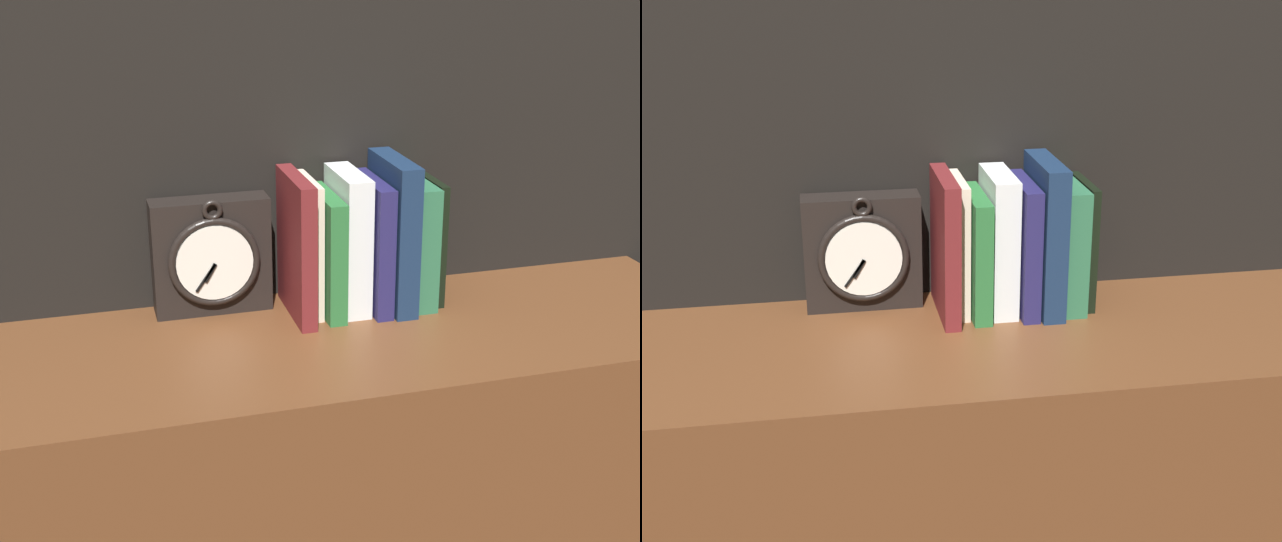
% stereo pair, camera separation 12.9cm
% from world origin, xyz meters
% --- Properties ---
extents(bookshelf, '(1.31, 0.39, 0.72)m').
position_xyz_m(bookshelf, '(0.00, 0.00, 0.36)').
color(bookshelf, brown).
rests_on(bookshelf, ground_plane).
extents(clock, '(0.19, 0.07, 0.19)m').
position_xyz_m(clock, '(-0.13, 0.15, 0.81)').
color(clock, black).
rests_on(clock, bookshelf).
extents(book_slot0_maroon, '(0.03, 0.16, 0.23)m').
position_xyz_m(book_slot0_maroon, '(-0.01, 0.10, 0.83)').
color(book_slot0_maroon, maroon).
rests_on(book_slot0_maroon, bookshelf).
extents(book_slot1_cream, '(0.02, 0.13, 0.22)m').
position_xyz_m(book_slot1_cream, '(0.01, 0.12, 0.83)').
color(book_slot1_cream, beige).
rests_on(book_slot1_cream, bookshelf).
extents(book_slot2_green, '(0.03, 0.15, 0.19)m').
position_xyz_m(book_slot2_green, '(0.04, 0.11, 0.81)').
color(book_slot2_green, '#276A33').
rests_on(book_slot2_green, bookshelf).
extents(book_slot3_white, '(0.04, 0.14, 0.22)m').
position_xyz_m(book_slot3_white, '(0.08, 0.11, 0.83)').
color(book_slot3_white, silver).
rests_on(book_slot3_white, bookshelf).
extents(book_slot4_navy, '(0.03, 0.15, 0.21)m').
position_xyz_m(book_slot4_navy, '(0.12, 0.11, 0.82)').
color(book_slot4_navy, '#221F52').
rests_on(book_slot4_navy, bookshelf).
extents(book_slot5_navy, '(0.04, 0.16, 0.24)m').
position_xyz_m(book_slot5_navy, '(0.15, 0.10, 0.84)').
color(book_slot5_navy, '#162A49').
rests_on(book_slot5_navy, bookshelf).
extents(book_slot6_green, '(0.03, 0.14, 0.20)m').
position_xyz_m(book_slot6_green, '(0.19, 0.11, 0.82)').
color(book_slot6_green, '#2B6845').
rests_on(book_slot6_green, bookshelf).
extents(book_slot7_black, '(0.01, 0.13, 0.20)m').
position_xyz_m(book_slot7_black, '(0.22, 0.12, 0.82)').
color(book_slot7_black, black).
rests_on(book_slot7_black, bookshelf).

